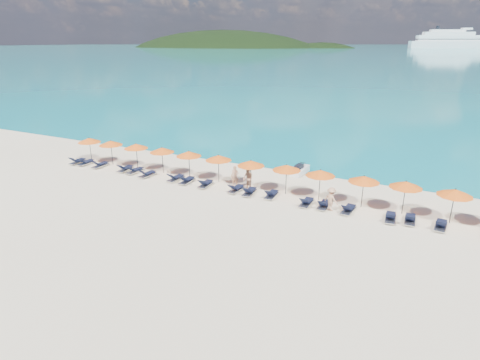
% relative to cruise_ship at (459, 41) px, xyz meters
% --- Properties ---
extents(ground, '(1400.00, 1400.00, 0.00)m').
position_rel_cruise_ship_xyz_m(ground, '(-19.96, -620.58, -8.92)').
color(ground, beige).
extents(sea, '(1600.00, 1300.00, 0.01)m').
position_rel_cruise_ship_xyz_m(sea, '(-19.96, 39.42, -8.92)').
color(sea, '#1FA9B2').
rests_on(sea, ground).
extents(headland_main, '(374.00, 242.00, 126.50)m').
position_rel_cruise_ship_xyz_m(headland_main, '(-319.96, -80.58, -46.92)').
color(headland_main, black).
rests_on(headland_main, ground).
extents(headland_small, '(162.00, 126.00, 85.50)m').
position_rel_cruise_ship_xyz_m(headland_small, '(-169.96, -60.58, -43.92)').
color(headland_small, black).
rests_on(headland_small, ground).
extents(cruise_ship, '(123.07, 57.36, 34.29)m').
position_rel_cruise_ship_xyz_m(cruise_ship, '(0.00, 0.00, 0.00)').
color(cruise_ship, white).
rests_on(cruise_ship, ground).
extents(jetski, '(1.07, 2.43, 0.84)m').
position_rel_cruise_ship_xyz_m(jetski, '(-17.69, -610.88, -8.58)').
color(jetski, white).
rests_on(jetski, ground).
extents(beachgoer_a, '(0.67, 0.53, 1.64)m').
position_rel_cruise_ship_xyz_m(beachgoer_a, '(-21.19, -616.00, -8.10)').
color(beachgoer_a, tan).
rests_on(beachgoer_a, ground).
extents(beachgoer_b, '(0.97, 0.85, 1.73)m').
position_rel_cruise_ship_xyz_m(beachgoer_b, '(-20.01, -616.18, -8.06)').
color(beachgoer_b, tan).
rests_on(beachgoer_b, ground).
extents(beachgoer_c, '(1.15, 0.87, 1.62)m').
position_rel_cruise_ship_xyz_m(beachgoer_c, '(-13.39, -617.29, -8.11)').
color(beachgoer_c, tan).
rests_on(beachgoer_c, ground).
extents(umbrella_0, '(2.10, 2.10, 2.28)m').
position_rel_cruise_ship_xyz_m(umbrella_0, '(-36.30, -615.95, -6.91)').
color(umbrella_0, black).
rests_on(umbrella_0, ground).
extents(umbrella_1, '(2.10, 2.10, 2.28)m').
position_rel_cruise_ship_xyz_m(umbrella_1, '(-33.75, -615.88, -6.91)').
color(umbrella_1, black).
rests_on(umbrella_1, ground).
extents(umbrella_2, '(2.10, 2.10, 2.28)m').
position_rel_cruise_ship_xyz_m(umbrella_2, '(-30.99, -615.74, -6.91)').
color(umbrella_2, black).
rests_on(umbrella_2, ground).
extents(umbrella_3, '(2.10, 2.10, 2.28)m').
position_rel_cruise_ship_xyz_m(umbrella_3, '(-28.19, -615.78, -6.91)').
color(umbrella_3, black).
rests_on(umbrella_3, ground).
extents(umbrella_4, '(2.10, 2.10, 2.28)m').
position_rel_cruise_ship_xyz_m(umbrella_4, '(-25.51, -615.77, -6.91)').
color(umbrella_4, black).
rests_on(umbrella_4, ground).
extents(umbrella_5, '(2.10, 2.10, 2.28)m').
position_rel_cruise_ship_xyz_m(umbrella_5, '(-22.79, -615.71, -6.91)').
color(umbrella_5, black).
rests_on(umbrella_5, ground).
extents(umbrella_6, '(2.10, 2.10, 2.28)m').
position_rel_cruise_ship_xyz_m(umbrella_6, '(-19.90, -615.90, -6.91)').
color(umbrella_6, black).
rests_on(umbrella_6, ground).
extents(umbrella_7, '(2.10, 2.10, 2.28)m').
position_rel_cruise_ship_xyz_m(umbrella_7, '(-17.13, -615.73, -6.91)').
color(umbrella_7, black).
rests_on(umbrella_7, ground).
extents(umbrella_8, '(2.10, 2.10, 2.28)m').
position_rel_cruise_ship_xyz_m(umbrella_8, '(-14.61, -615.82, -6.91)').
color(umbrella_8, black).
rests_on(umbrella_8, ground).
extents(umbrella_9, '(2.10, 2.10, 2.28)m').
position_rel_cruise_ship_xyz_m(umbrella_9, '(-11.66, -615.79, -6.91)').
color(umbrella_9, black).
rests_on(umbrella_9, ground).
extents(umbrella_10, '(2.10, 2.10, 2.28)m').
position_rel_cruise_ship_xyz_m(umbrella_10, '(-9.07, -615.70, -6.91)').
color(umbrella_10, black).
rests_on(umbrella_10, ground).
extents(umbrella_11, '(2.10, 2.10, 2.28)m').
position_rel_cruise_ship_xyz_m(umbrella_11, '(-6.28, -615.89, -6.91)').
color(umbrella_11, black).
rests_on(umbrella_11, ground).
extents(lounger_0, '(0.76, 1.75, 0.66)m').
position_rel_cruise_ship_xyz_m(lounger_0, '(-36.87, -617.11, -8.69)').
color(lounger_0, silver).
rests_on(lounger_0, ground).
extents(lounger_1, '(0.62, 1.70, 0.66)m').
position_rel_cruise_ship_xyz_m(lounger_1, '(-35.90, -617.05, -8.69)').
color(lounger_1, silver).
rests_on(lounger_1, ground).
extents(lounger_2, '(0.66, 1.71, 0.66)m').
position_rel_cruise_ship_xyz_m(lounger_2, '(-34.19, -617.00, -8.69)').
color(lounger_2, silver).
rests_on(lounger_2, ground).
extents(lounger_3, '(0.69, 1.72, 0.66)m').
position_rel_cruise_ship_xyz_m(lounger_3, '(-31.41, -616.86, -8.69)').
color(lounger_3, silver).
rests_on(lounger_3, ground).
extents(lounger_4, '(0.76, 1.74, 0.66)m').
position_rel_cruise_ship_xyz_m(lounger_4, '(-30.31, -616.91, -8.69)').
color(lounger_4, silver).
rests_on(lounger_4, ground).
extents(lounger_5, '(0.78, 1.75, 0.66)m').
position_rel_cruise_ship_xyz_m(lounger_5, '(-28.74, -617.21, -8.69)').
color(lounger_5, silver).
rests_on(lounger_5, ground).
extents(lounger_6, '(0.76, 1.75, 0.66)m').
position_rel_cruise_ship_xyz_m(lounger_6, '(-26.07, -616.96, -8.69)').
color(lounger_6, silver).
rests_on(lounger_6, ground).
extents(lounger_7, '(0.68, 1.72, 0.66)m').
position_rel_cruise_ship_xyz_m(lounger_7, '(-24.93, -617.05, -8.69)').
color(lounger_7, silver).
rests_on(lounger_7, ground).
extents(lounger_8, '(0.75, 1.74, 0.66)m').
position_rel_cruise_ship_xyz_m(lounger_8, '(-23.19, -617.09, -8.69)').
color(lounger_8, silver).
rests_on(lounger_8, ground).
extents(lounger_9, '(0.75, 1.74, 0.66)m').
position_rel_cruise_ship_xyz_m(lounger_9, '(-20.59, -617.00, -8.69)').
color(lounger_9, silver).
rests_on(lounger_9, ground).
extents(lounger_10, '(0.75, 1.74, 0.66)m').
position_rel_cruise_ship_xyz_m(lounger_10, '(-19.44, -617.10, -8.69)').
color(lounger_10, silver).
rests_on(lounger_10, ground).
extents(lounger_11, '(0.70, 1.73, 0.66)m').
position_rel_cruise_ship_xyz_m(lounger_11, '(-17.78, -616.89, -8.69)').
color(lounger_11, silver).
rests_on(lounger_11, ground).
extents(lounger_12, '(0.65, 1.71, 0.66)m').
position_rel_cruise_ship_xyz_m(lounger_12, '(-15.07, -617.19, -8.69)').
color(lounger_12, silver).
rests_on(lounger_12, ground).
extents(lounger_13, '(0.65, 1.71, 0.66)m').
position_rel_cruise_ship_xyz_m(lounger_13, '(-13.89, -617.07, -8.69)').
color(lounger_13, silver).
rests_on(lounger_13, ground).
extents(lounger_14, '(0.77, 1.75, 0.66)m').
position_rel_cruise_ship_xyz_m(lounger_14, '(-12.25, -617.11, -8.69)').
color(lounger_14, silver).
rests_on(lounger_14, ground).
extents(lounger_15, '(0.76, 1.75, 0.66)m').
position_rel_cruise_ship_xyz_m(lounger_15, '(-9.61, -617.20, -8.69)').
color(lounger_15, silver).
rests_on(lounger_15, ground).
extents(lounger_16, '(0.69, 1.72, 0.66)m').
position_rel_cruise_ship_xyz_m(lounger_16, '(-8.49, -616.96, -8.69)').
color(lounger_16, silver).
rests_on(lounger_16, ground).
extents(lounger_17, '(0.74, 1.74, 0.66)m').
position_rel_cruise_ship_xyz_m(lounger_17, '(-6.77, -617.02, -8.69)').
color(lounger_17, silver).
rests_on(lounger_17, ground).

